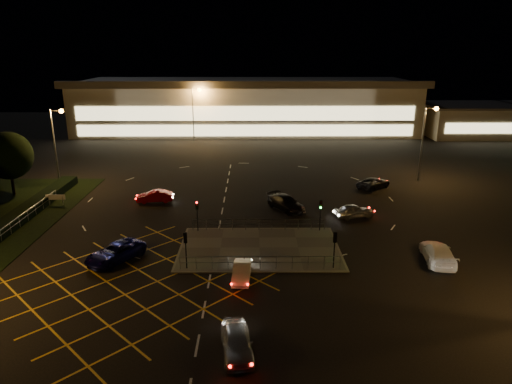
{
  "coord_description": "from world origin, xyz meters",
  "views": [
    {
      "loc": [
        1.41,
        -39.69,
        17.31
      ],
      "look_at": [
        1.77,
        8.65,
        2.0
      ],
      "focal_mm": 32.0,
      "sensor_mm": 36.0,
      "label": 1
    }
  ],
  "objects_px": {
    "car_near_silver": "(237,341)",
    "car_right_silver": "(354,211)",
    "signal_sw": "(186,243)",
    "car_east_grey": "(374,183)",
    "car_queue_white": "(242,272)",
    "car_left_blue": "(115,252)",
    "signal_ne": "(321,209)",
    "signal_se": "(335,242)",
    "car_circ_red": "(155,196)",
    "car_approach_white": "(438,253)",
    "car_far_dkgrey": "(286,203)",
    "signal_nw": "(197,209)"
  },
  "relations": [
    {
      "from": "car_near_silver",
      "to": "car_right_silver",
      "type": "distance_m",
      "value": 25.51
    },
    {
      "from": "signal_sw",
      "to": "car_east_grey",
      "type": "bearing_deg",
      "value": -133.0
    },
    {
      "from": "car_queue_white",
      "to": "car_near_silver",
      "type": "bearing_deg",
      "value": -87.47
    },
    {
      "from": "car_queue_white",
      "to": "car_left_blue",
      "type": "xyz_separation_m",
      "value": [
        -10.8,
        3.35,
        0.12
      ]
    },
    {
      "from": "signal_ne",
      "to": "car_left_blue",
      "type": "distance_m",
      "value": 19.4
    },
    {
      "from": "signal_se",
      "to": "car_queue_white",
      "type": "bearing_deg",
      "value": 12.57
    },
    {
      "from": "signal_sw",
      "to": "car_left_blue",
      "type": "xyz_separation_m",
      "value": [
        -6.27,
        1.69,
        -1.62
      ]
    },
    {
      "from": "car_circ_red",
      "to": "car_approach_white",
      "type": "relative_size",
      "value": 0.76
    },
    {
      "from": "signal_sw",
      "to": "car_near_silver",
      "type": "xyz_separation_m",
      "value": [
        4.45,
        -10.68,
        -1.62
      ]
    },
    {
      "from": "car_near_silver",
      "to": "car_right_silver",
      "type": "bearing_deg",
      "value": 54.59
    },
    {
      "from": "car_near_silver",
      "to": "car_far_dkgrey",
      "type": "xyz_separation_m",
      "value": [
        4.69,
        25.15,
        0.02
      ]
    },
    {
      "from": "car_left_blue",
      "to": "car_right_silver",
      "type": "bearing_deg",
      "value": 57.68
    },
    {
      "from": "signal_sw",
      "to": "car_right_silver",
      "type": "xyz_separation_m",
      "value": [
        16.23,
        11.94,
        -1.66
      ]
    },
    {
      "from": "signal_nw",
      "to": "signal_ne",
      "type": "relative_size",
      "value": 1.0
    },
    {
      "from": "signal_se",
      "to": "car_far_dkgrey",
      "type": "bearing_deg",
      "value": -78.79
    },
    {
      "from": "car_queue_white",
      "to": "car_right_silver",
      "type": "relative_size",
      "value": 0.92
    },
    {
      "from": "signal_ne",
      "to": "car_approach_white",
      "type": "xyz_separation_m",
      "value": [
        9.05,
        -6.68,
        -1.57
      ]
    },
    {
      "from": "car_queue_white",
      "to": "car_circ_red",
      "type": "distance_m",
      "value": 21.66
    },
    {
      "from": "signal_se",
      "to": "car_circ_red",
      "type": "relative_size",
      "value": 0.76
    },
    {
      "from": "signal_se",
      "to": "signal_nw",
      "type": "relative_size",
      "value": 1.0
    },
    {
      "from": "car_right_silver",
      "to": "car_far_dkgrey",
      "type": "bearing_deg",
      "value": 55.74
    },
    {
      "from": "car_queue_white",
      "to": "car_left_blue",
      "type": "distance_m",
      "value": 11.31
    },
    {
      "from": "signal_ne",
      "to": "car_near_silver",
      "type": "bearing_deg",
      "value": -112.03
    },
    {
      "from": "signal_se",
      "to": "car_near_silver",
      "type": "relative_size",
      "value": 0.72
    },
    {
      "from": "signal_se",
      "to": "car_east_grey",
      "type": "relative_size",
      "value": 0.63
    },
    {
      "from": "signal_sw",
      "to": "car_approach_white",
      "type": "xyz_separation_m",
      "value": [
        21.05,
        1.3,
        -1.57
      ]
    },
    {
      "from": "signal_se",
      "to": "car_queue_white",
      "type": "relative_size",
      "value": 0.83
    },
    {
      "from": "car_queue_white",
      "to": "car_east_grey",
      "type": "distance_m",
      "value": 29.27
    },
    {
      "from": "signal_se",
      "to": "car_near_silver",
      "type": "distance_m",
      "value": 13.18
    },
    {
      "from": "signal_ne",
      "to": "car_approach_white",
      "type": "distance_m",
      "value": 11.36
    },
    {
      "from": "car_left_blue",
      "to": "car_far_dkgrey",
      "type": "relative_size",
      "value": 1.01
    },
    {
      "from": "signal_sw",
      "to": "car_queue_white",
      "type": "bearing_deg",
      "value": 159.81
    },
    {
      "from": "signal_ne",
      "to": "car_right_silver",
      "type": "bearing_deg",
      "value": 43.1
    },
    {
      "from": "signal_ne",
      "to": "signal_nw",
      "type": "bearing_deg",
      "value": 180.0
    },
    {
      "from": "signal_sw",
      "to": "signal_se",
      "type": "bearing_deg",
      "value": -180.0
    },
    {
      "from": "signal_nw",
      "to": "car_circ_red",
      "type": "height_order",
      "value": "signal_nw"
    },
    {
      "from": "signal_nw",
      "to": "car_near_silver",
      "type": "xyz_separation_m",
      "value": [
        4.45,
        -18.67,
        -1.62
      ]
    },
    {
      "from": "car_near_silver",
      "to": "signal_nw",
      "type": "bearing_deg",
      "value": 95.5
    },
    {
      "from": "signal_sw",
      "to": "car_near_silver",
      "type": "relative_size",
      "value": 0.72
    },
    {
      "from": "signal_nw",
      "to": "car_far_dkgrey",
      "type": "distance_m",
      "value": 11.31
    },
    {
      "from": "signal_se",
      "to": "car_approach_white",
      "type": "relative_size",
      "value": 0.58
    },
    {
      "from": "signal_ne",
      "to": "car_near_silver",
      "type": "height_order",
      "value": "signal_ne"
    },
    {
      "from": "car_far_dkgrey",
      "to": "car_east_grey",
      "type": "bearing_deg",
      "value": 0.85
    },
    {
      "from": "car_far_dkgrey",
      "to": "signal_ne",
      "type": "bearing_deg",
      "value": -99.45
    },
    {
      "from": "car_circ_red",
      "to": "car_east_grey",
      "type": "relative_size",
      "value": 0.84
    },
    {
      "from": "signal_se",
      "to": "car_approach_white",
      "type": "height_order",
      "value": "signal_se"
    },
    {
      "from": "signal_sw",
      "to": "signal_ne",
      "type": "relative_size",
      "value": 1.0
    },
    {
      "from": "signal_se",
      "to": "signal_nw",
      "type": "bearing_deg",
      "value": -33.65
    },
    {
      "from": "signal_sw",
      "to": "car_left_blue",
      "type": "distance_m",
      "value": 6.7
    },
    {
      "from": "signal_ne",
      "to": "car_queue_white",
      "type": "height_order",
      "value": "signal_ne"
    }
  ]
}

